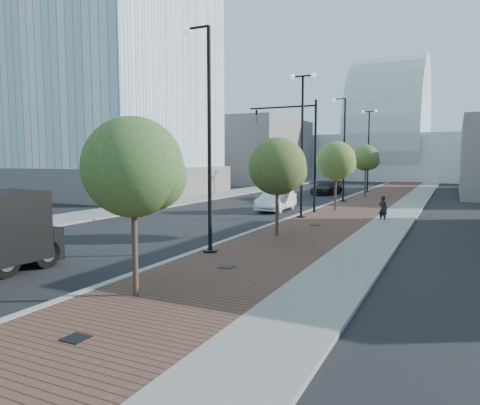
% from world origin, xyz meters
% --- Properties ---
extents(sidewalk, '(7.00, 140.00, 0.12)m').
position_xyz_m(sidewalk, '(3.50, 40.00, 0.06)').
color(sidewalk, '#4C2D23').
rests_on(sidewalk, ground).
extents(concrete_strip, '(2.40, 140.00, 0.13)m').
position_xyz_m(concrete_strip, '(6.20, 40.00, 0.07)').
color(concrete_strip, slate).
rests_on(concrete_strip, ground).
extents(curb, '(0.30, 140.00, 0.14)m').
position_xyz_m(curb, '(0.00, 40.00, 0.07)').
color(curb, gray).
rests_on(curb, ground).
extents(west_sidewalk, '(4.00, 140.00, 0.12)m').
position_xyz_m(west_sidewalk, '(-13.00, 40.00, 0.06)').
color(west_sidewalk, slate).
rests_on(west_sidewalk, ground).
extents(white_sedan, '(1.88, 4.99, 1.63)m').
position_xyz_m(white_sedan, '(-2.53, 25.59, 0.81)').
color(white_sedan, silver).
rests_on(white_sedan, ground).
extents(dark_car_mid, '(3.66, 5.36, 1.36)m').
position_xyz_m(dark_car_mid, '(-5.98, 34.40, 0.68)').
color(dark_car_mid, black).
rests_on(dark_car_mid, ground).
extents(dark_car_far, '(2.82, 5.34, 1.48)m').
position_xyz_m(dark_car_far, '(-3.01, 42.07, 0.74)').
color(dark_car_far, black).
rests_on(dark_car_far, ground).
extents(pedestrian, '(0.69, 0.59, 1.61)m').
position_xyz_m(pedestrian, '(5.57, 23.05, 0.80)').
color(pedestrian, black).
rests_on(pedestrian, ground).
extents(streetlight_1, '(1.44, 0.56, 9.21)m').
position_xyz_m(streetlight_1, '(0.49, 10.00, 4.34)').
color(streetlight_1, black).
rests_on(streetlight_1, ground).
extents(streetlight_2, '(1.72, 0.56, 9.28)m').
position_xyz_m(streetlight_2, '(0.60, 22.00, 4.82)').
color(streetlight_2, black).
rests_on(streetlight_2, ground).
extents(streetlight_3, '(1.44, 0.56, 9.21)m').
position_xyz_m(streetlight_3, '(0.49, 34.00, 4.34)').
color(streetlight_3, black).
rests_on(streetlight_3, ground).
extents(streetlight_4, '(1.72, 0.56, 9.28)m').
position_xyz_m(streetlight_4, '(0.60, 46.00, 4.82)').
color(streetlight_4, black).
rests_on(streetlight_4, ground).
extents(traffic_mast, '(5.09, 0.20, 8.00)m').
position_xyz_m(traffic_mast, '(-0.30, 25.00, 4.98)').
color(traffic_mast, black).
rests_on(traffic_mast, ground).
extents(tree_0, '(2.78, 2.78, 5.11)m').
position_xyz_m(tree_0, '(1.65, 4.02, 3.71)').
color(tree_0, '#382619').
rests_on(tree_0, ground).
extents(tree_1, '(2.87, 2.87, 4.99)m').
position_xyz_m(tree_1, '(1.65, 15.02, 3.54)').
color(tree_1, '#382619').
rests_on(tree_1, ground).
extents(tree_2, '(2.86, 2.86, 5.19)m').
position_xyz_m(tree_2, '(1.65, 27.02, 3.75)').
color(tree_2, '#382619').
rests_on(tree_2, ground).
extents(tree_3, '(2.56, 2.54, 5.25)m').
position_xyz_m(tree_3, '(1.65, 39.02, 3.96)').
color(tree_3, '#382619').
rests_on(tree_3, ground).
extents(tower_podium, '(19.00, 19.00, 3.00)m').
position_xyz_m(tower_podium, '(-24.00, 32.00, 1.50)').
color(tower_podium, slate).
rests_on(tower_podium, ground).
extents(convention_center, '(50.00, 30.00, 50.00)m').
position_xyz_m(convention_center, '(-2.00, 85.00, 6.00)').
color(convention_center, '#A3A9AD').
rests_on(convention_center, ground).
extents(commercial_block_nw, '(14.00, 20.00, 10.00)m').
position_xyz_m(commercial_block_nw, '(-20.00, 60.00, 5.00)').
color(commercial_block_nw, slate).
rests_on(commercial_block_nw, ground).
extents(utility_cover_0, '(0.50, 0.50, 0.02)m').
position_xyz_m(utility_cover_0, '(2.40, 1.00, 0.13)').
color(utility_cover_0, black).
rests_on(utility_cover_0, sidewalk).
extents(utility_cover_1, '(0.50, 0.50, 0.02)m').
position_xyz_m(utility_cover_1, '(2.40, 8.00, 0.13)').
color(utility_cover_1, black).
rests_on(utility_cover_1, sidewalk).
extents(utility_cover_2, '(0.50, 0.50, 0.02)m').
position_xyz_m(utility_cover_2, '(2.40, 19.00, 0.13)').
color(utility_cover_2, black).
rests_on(utility_cover_2, sidewalk).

